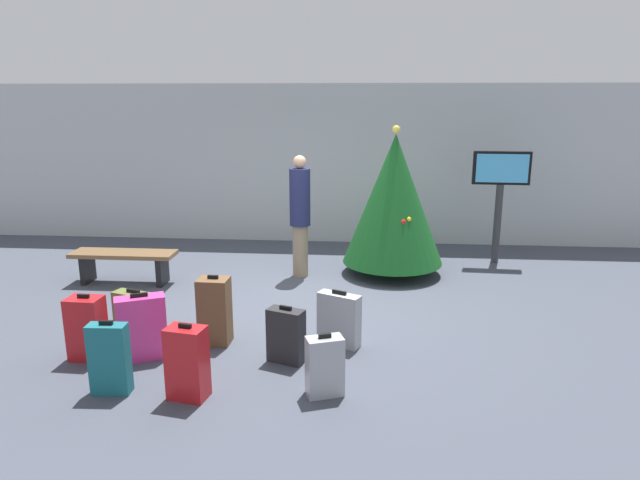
% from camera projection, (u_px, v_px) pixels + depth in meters
% --- Properties ---
extents(ground_plane, '(16.00, 16.00, 0.00)m').
position_uv_depth(ground_plane, '(294.00, 308.00, 7.43)').
color(ground_plane, '#424754').
extents(back_wall, '(16.00, 0.20, 2.92)m').
position_uv_depth(back_wall, '(318.00, 164.00, 10.59)').
color(back_wall, '#B7BCC1').
rests_on(back_wall, ground_plane).
extents(holiday_tree, '(1.54, 1.54, 2.28)m').
position_uv_depth(holiday_tree, '(394.00, 199.00, 8.59)').
color(holiday_tree, '#4C3319').
rests_on(holiday_tree, ground_plane).
extents(flight_info_kiosk, '(0.91, 0.13, 1.84)m').
position_uv_depth(flight_info_kiosk, '(500.00, 185.00, 9.17)').
color(flight_info_kiosk, '#333338').
rests_on(flight_info_kiosk, ground_plane).
extents(waiting_bench, '(1.52, 0.44, 0.48)m').
position_uv_depth(waiting_bench, '(124.00, 260.00, 8.34)').
color(waiting_bench, brown).
rests_on(waiting_bench, ground_plane).
extents(traveller_0, '(0.35, 0.35, 1.86)m').
position_uv_depth(traveller_0, '(300.00, 213.00, 8.53)').
color(traveller_0, gray).
rests_on(traveller_0, ground_plane).
extents(suitcase_0, '(0.36, 0.18, 0.72)m').
position_uv_depth(suitcase_0, '(110.00, 359.00, 5.23)').
color(suitcase_0, '#19606B').
rests_on(suitcase_0, ground_plane).
extents(suitcase_1, '(0.39, 0.29, 0.73)m').
position_uv_depth(suitcase_1, '(187.00, 363.00, 5.15)').
color(suitcase_1, '#B2191E').
rests_on(suitcase_1, ground_plane).
extents(suitcase_2, '(0.42, 0.30, 0.62)m').
position_uv_depth(suitcase_2, '(286.00, 336.00, 5.87)').
color(suitcase_2, '#232326').
rests_on(suitcase_2, ground_plane).
extents(suitcase_3, '(0.50, 0.35, 0.63)m').
position_uv_depth(suitcase_3, '(339.00, 319.00, 6.27)').
color(suitcase_3, '#9EA0A5').
rests_on(suitcase_3, ground_plane).
extents(suitcase_4, '(0.36, 0.27, 0.72)m').
position_uv_depth(suitcase_4, '(87.00, 328.00, 5.93)').
color(suitcase_4, '#B2191E').
rests_on(suitcase_4, ground_plane).
extents(suitcase_5, '(0.35, 0.28, 0.80)m').
position_uv_depth(suitcase_5, '(215.00, 311.00, 6.29)').
color(suitcase_5, brown).
rests_on(suitcase_5, ground_plane).
extents(suitcase_6, '(0.38, 0.29, 0.61)m').
position_uv_depth(suitcase_6, '(325.00, 366.00, 5.21)').
color(suitcase_6, '#9EA0A5').
rests_on(suitcase_6, ground_plane).
extents(suitcase_7, '(0.54, 0.40, 0.73)m').
position_uv_depth(suitcase_7, '(142.00, 328.00, 5.92)').
color(suitcase_7, '#E5388C').
rests_on(suitcase_7, ground_plane).
extents(suitcase_8, '(0.54, 0.33, 0.56)m').
position_uv_depth(suitcase_8, '(135.00, 314.00, 6.53)').
color(suitcase_8, '#59602D').
rests_on(suitcase_8, ground_plane).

